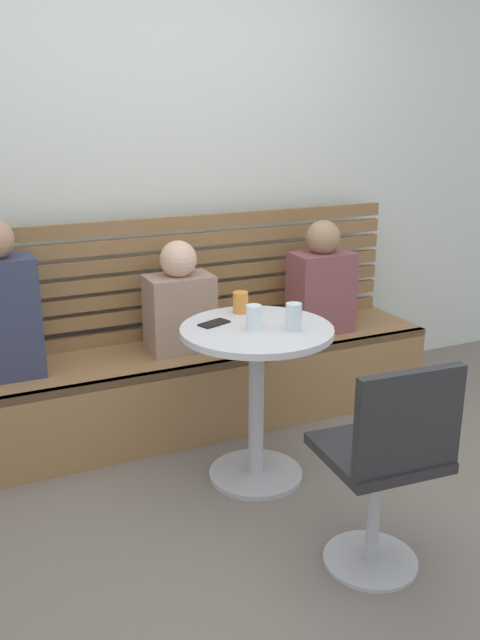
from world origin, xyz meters
TOP-DOWN VIEW (x-y plane):
  - ground at (0.00, 0.00)m, footprint 8.00×8.00m
  - back_wall at (0.00, 1.64)m, footprint 5.20×0.10m
  - booth_bench at (0.00, 1.20)m, footprint 2.70×0.52m
  - booth_backrest at (0.00, 1.44)m, footprint 2.65×0.04m
  - cafe_table at (0.07, 0.56)m, footprint 0.68×0.68m
  - white_chair at (0.19, -0.25)m, footprint 0.43×0.43m
  - person_adult at (-0.93, 1.22)m, footprint 0.34×0.22m
  - person_child_left at (-0.06, 1.21)m, footprint 0.34×0.22m
  - person_child_middle at (0.78, 1.17)m, footprint 0.34×0.22m
  - cup_tumbler_orange at (0.10, 0.79)m, footprint 0.07×0.07m
  - cup_glass_tall at (0.20, 0.46)m, footprint 0.07×0.07m
  - cup_water_clear at (0.05, 0.54)m, footprint 0.07×0.07m
  - phone_on_table at (-0.08, 0.68)m, footprint 0.16×0.11m

SIDE VIEW (x-z plane):
  - ground at x=0.00m, z-range 0.00..0.00m
  - booth_bench at x=0.00m, z-range 0.00..0.44m
  - white_chair at x=0.19m, z-range 0.04..0.89m
  - cafe_table at x=0.07m, z-range 0.15..0.89m
  - person_child_left at x=-0.06m, z-range 0.40..0.99m
  - person_child_middle at x=0.78m, z-range 0.40..1.04m
  - phone_on_table at x=-0.08m, z-range 0.74..0.75m
  - person_adult at x=-0.93m, z-range 0.40..1.15m
  - booth_backrest at x=0.00m, z-range 0.44..1.11m
  - cup_tumbler_orange at x=0.10m, z-range 0.74..0.84m
  - cup_water_clear at x=0.05m, z-range 0.74..0.85m
  - cup_glass_tall at x=0.20m, z-range 0.74..0.86m
  - back_wall at x=0.00m, z-range 0.00..2.90m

